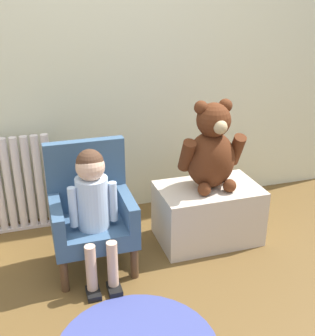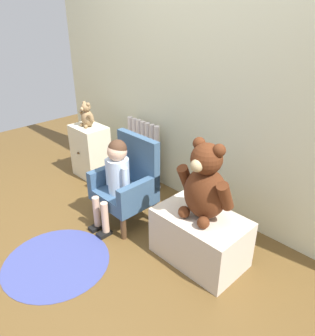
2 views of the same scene
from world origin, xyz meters
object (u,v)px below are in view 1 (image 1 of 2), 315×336
(child_figure, at_px, (93,197))
(child_armchair, at_px, (91,211))
(radiator, at_px, (19,185))
(low_bench, at_px, (208,213))
(large_teddy_bear, at_px, (212,150))

(child_figure, bearing_deg, child_armchair, 90.00)
(child_armchair, distance_m, child_figure, 0.18)
(radiator, distance_m, low_bench, 1.20)
(child_figure, distance_m, low_bench, 0.79)
(child_figure, height_order, low_bench, child_figure)
(child_armchair, distance_m, large_teddy_bear, 0.77)
(radiator, height_order, low_bench, radiator)
(child_armchair, distance_m, low_bench, 0.74)
(low_bench, height_order, large_teddy_bear, large_teddy_bear)
(low_bench, bearing_deg, radiator, 156.98)
(radiator, bearing_deg, low_bench, -23.02)
(child_armchair, xyz_separation_m, large_teddy_bear, (0.73, 0.04, 0.26))
(child_figure, bearing_deg, low_bench, 11.63)
(low_bench, bearing_deg, child_figure, -168.37)
(child_figure, height_order, large_teddy_bear, large_teddy_bear)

